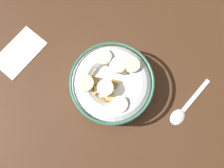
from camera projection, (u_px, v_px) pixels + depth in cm
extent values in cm
cube|color=#472B19|center=(112.00, 88.00, 52.35)|extent=(125.02, 125.02, 2.00)
cylinder|color=silver|center=(112.00, 87.00, 51.08)|extent=(10.15, 10.15, 0.60)
torus|color=silver|center=(112.00, 84.00, 48.74)|extent=(18.45, 18.45, 5.40)
torus|color=#337259|center=(112.00, 82.00, 46.39)|extent=(18.50, 18.50, 0.60)
cylinder|color=white|center=(112.00, 83.00, 47.64)|extent=(15.21, 15.21, 0.40)
cube|color=tan|center=(111.00, 97.00, 46.46)|extent=(2.40, 2.42, 0.97)
cube|color=tan|center=(91.00, 70.00, 47.73)|extent=(1.85, 1.87, 0.83)
cube|color=tan|center=(104.00, 86.00, 46.99)|extent=(2.40, 2.38, 0.99)
cube|color=#AD7F42|center=(98.00, 89.00, 46.61)|extent=(2.44, 2.43, 0.97)
cube|color=tan|center=(90.00, 93.00, 46.59)|extent=(2.33, 2.34, 0.86)
cube|color=#B78947|center=(122.00, 102.00, 46.21)|extent=(2.40, 2.40, 0.83)
cube|color=#AD7F42|center=(101.00, 103.00, 46.07)|extent=(2.29, 2.24, 0.97)
cube|color=#AD7F42|center=(114.00, 84.00, 46.81)|extent=(1.97, 2.03, 0.94)
cube|color=#AD7F42|center=(90.00, 63.00, 48.07)|extent=(1.77, 1.76, 0.79)
cube|color=#AD7F42|center=(95.00, 81.00, 46.97)|extent=(2.07, 2.11, 0.88)
cylinder|color=#F9EFC6|center=(118.00, 66.00, 46.74)|extent=(4.58, 4.64, 1.47)
cylinder|color=beige|center=(120.00, 104.00, 45.19)|extent=(4.61, 4.58, 1.59)
cylinder|color=#F4EABC|center=(132.00, 65.00, 46.73)|extent=(4.88, 4.84, 1.48)
cylinder|color=#F4EABC|center=(104.00, 57.00, 47.14)|extent=(4.97, 4.97, 1.05)
cylinder|color=#F9EFC6|center=(105.00, 88.00, 45.50)|extent=(4.46, 4.43, 1.37)
cylinder|color=beige|center=(86.00, 83.00, 45.66)|extent=(4.79, 4.79, 1.41)
ellipsoid|color=silver|center=(178.00, 117.00, 49.40)|extent=(4.62, 3.85, 0.80)
cube|color=silver|center=(196.00, 95.00, 50.75)|extent=(9.84, 3.03, 0.36)
cube|color=white|center=(20.00, 52.00, 53.13)|extent=(13.38, 9.28, 0.30)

